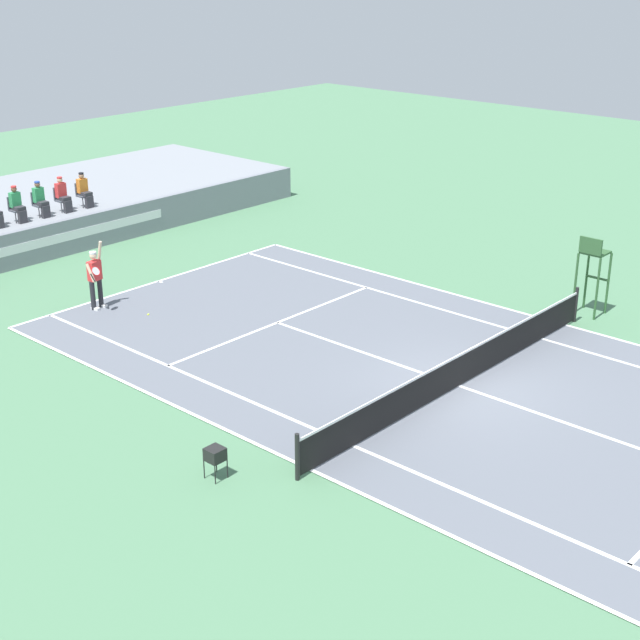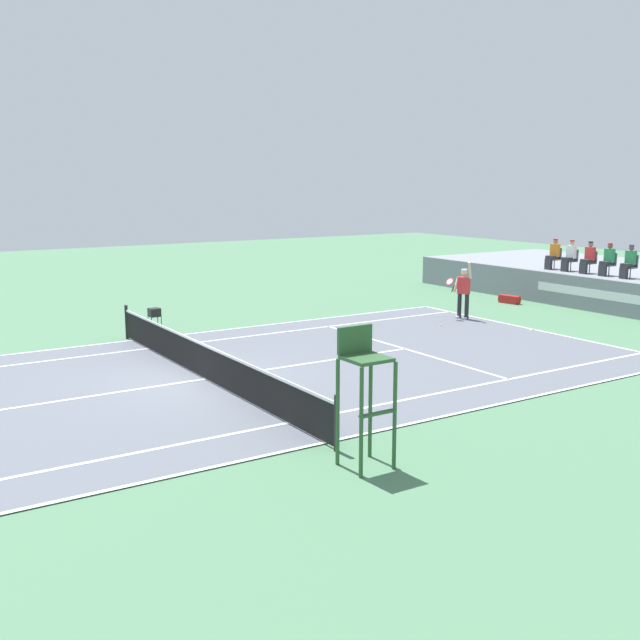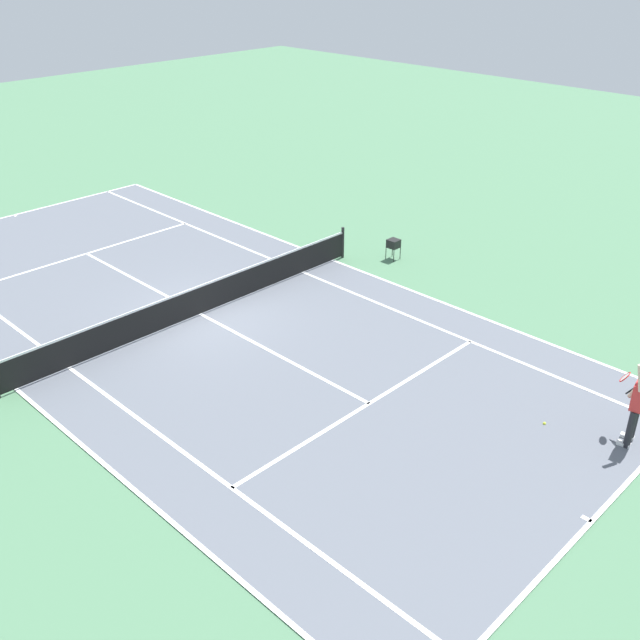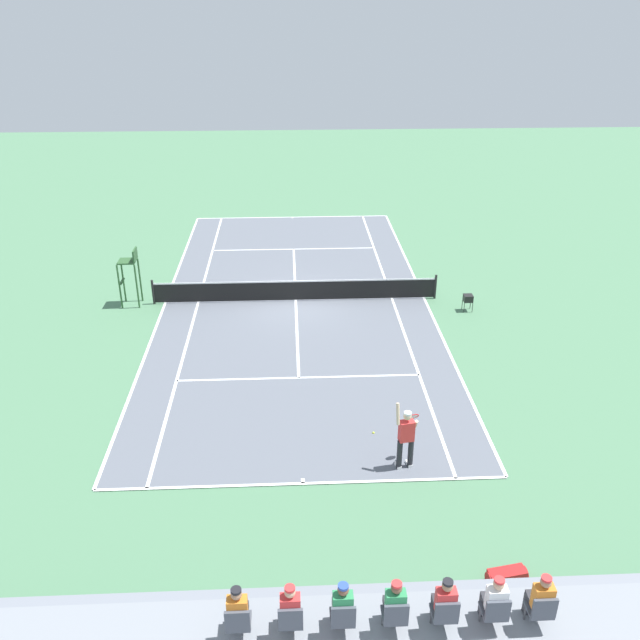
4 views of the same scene
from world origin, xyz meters
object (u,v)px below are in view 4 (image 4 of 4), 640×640
(tennis_ball, at_px, (373,433))
(spectator_seated_4, at_px, (342,608))
(spectator_seated_1, at_px, (494,602))
(spectator_seated_3, at_px, (394,606))
(spectator_seated_0, at_px, (540,600))
(spectator_seated_6, at_px, (238,612))
(umpire_chair, at_px, (130,270))
(ball_hopper, at_px, (468,298))
(equipment_bag, at_px, (507,576))
(spectator_seated_5, at_px, (290,610))
(tennis_player, at_px, (406,437))
(spectator_seated_2, at_px, (444,604))

(tennis_ball, bearing_deg, spectator_seated_4, 78.75)
(spectator_seated_1, bearing_deg, spectator_seated_3, 0.00)
(spectator_seated_0, bearing_deg, spectator_seated_6, 0.00)
(spectator_seated_4, distance_m, umpire_chair, 19.07)
(spectator_seated_6, height_order, ball_hopper, spectator_seated_6)
(tennis_ball, xyz_separation_m, equipment_bag, (-2.26, 5.70, 0.13))
(spectator_seated_5, distance_m, umpire_chair, 18.74)
(ball_hopper, bearing_deg, tennis_player, 67.14)
(spectator_seated_5, xyz_separation_m, tennis_ball, (-2.49, -7.89, -1.86))
(spectator_seated_5, bearing_deg, spectator_seated_3, 180.00)
(spectator_seated_3, distance_m, umpire_chair, 19.45)
(spectator_seated_2, height_order, tennis_player, spectator_seated_2)
(tennis_ball, bearing_deg, tennis_player, 112.33)
(tennis_ball, bearing_deg, spectator_seated_3, 85.37)
(spectator_seated_1, height_order, ball_hopper, spectator_seated_1)
(spectator_seated_0, relative_size, equipment_bag, 1.34)
(tennis_player, bearing_deg, equipment_bag, 111.41)
(tennis_player, distance_m, umpire_chair, 14.83)
(tennis_ball, xyz_separation_m, umpire_chair, (8.92, -9.71, 1.52))
(umpire_chair, bearing_deg, spectator_seated_2, 117.53)
(spectator_seated_1, distance_m, spectator_seated_2, 0.91)
(spectator_seated_2, xyz_separation_m, umpire_chair, (9.17, -17.60, -0.34))
(equipment_bag, bearing_deg, spectator_seated_3, 37.03)
(spectator_seated_5, xyz_separation_m, tennis_player, (-3.15, -6.29, -0.90))
(spectator_seated_1, xyz_separation_m, equipment_bag, (-1.10, -2.19, -1.74))
(equipment_bag, bearing_deg, tennis_player, -68.59)
(equipment_bag, bearing_deg, umpire_chair, -54.03)
(tennis_player, height_order, umpire_chair, umpire_chair)
(spectator_seated_0, xyz_separation_m, spectator_seated_5, (4.49, 0.00, 0.00))
(ball_hopper, bearing_deg, spectator_seated_4, 68.42)
(spectator_seated_4, bearing_deg, spectator_seated_5, 0.00)
(spectator_seated_0, xyz_separation_m, spectator_seated_6, (5.42, 0.00, 0.00))
(spectator_seated_0, xyz_separation_m, equipment_bag, (-0.26, -2.19, -1.74))
(ball_hopper, bearing_deg, spectator_seated_0, 79.99)
(spectator_seated_1, bearing_deg, spectator_seated_5, 0.00)
(spectator_seated_0, bearing_deg, tennis_player, -77.95)
(spectator_seated_1, relative_size, spectator_seated_5, 1.00)
(spectator_seated_2, bearing_deg, spectator_seated_5, 0.00)
(tennis_ball, height_order, umpire_chair, umpire_chair)
(spectator_seated_2, height_order, equipment_bag, spectator_seated_2)
(spectator_seated_4, relative_size, tennis_ball, 18.60)
(tennis_ball, bearing_deg, spectator_seated_0, 104.23)
(tennis_player, distance_m, equipment_bag, 4.48)
(spectator_seated_0, height_order, ball_hopper, spectator_seated_0)
(spectator_seated_2, distance_m, equipment_bag, 3.44)
(spectator_seated_4, distance_m, equipment_bag, 4.75)
(ball_hopper, bearing_deg, tennis_ball, 59.87)
(spectator_seated_3, bearing_deg, spectator_seated_2, 180.00)
(spectator_seated_4, bearing_deg, spectator_seated_0, 180.00)
(tennis_player, relative_size, equipment_bag, 2.21)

